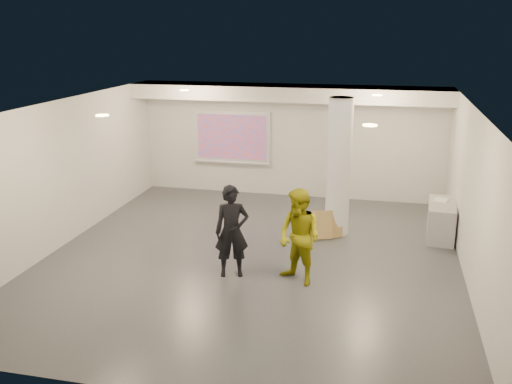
% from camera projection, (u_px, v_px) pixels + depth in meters
% --- Properties ---
extents(floor, '(8.00, 9.00, 0.01)m').
position_uv_depth(floor, '(251.00, 258.00, 11.28)').
color(floor, '#3A3D42').
rests_on(floor, ground).
extents(ceiling, '(8.00, 9.00, 0.01)m').
position_uv_depth(ceiling, '(251.00, 106.00, 10.44)').
color(ceiling, white).
rests_on(ceiling, floor).
extents(wall_back, '(8.00, 0.01, 3.00)m').
position_uv_depth(wall_back, '(291.00, 141.00, 15.07)').
color(wall_back, silver).
rests_on(wall_back, floor).
extents(wall_front, '(8.00, 0.01, 3.00)m').
position_uv_depth(wall_front, '(162.00, 286.00, 6.65)').
color(wall_front, silver).
rests_on(wall_front, floor).
extents(wall_left, '(0.01, 9.00, 3.00)m').
position_uv_depth(wall_left, '(63.00, 173.00, 11.72)').
color(wall_left, silver).
rests_on(wall_left, floor).
extents(wall_right, '(0.01, 9.00, 3.00)m').
position_uv_depth(wall_right, '(473.00, 199.00, 9.99)').
color(wall_right, silver).
rests_on(wall_right, floor).
extents(soffit_band, '(8.00, 1.10, 0.36)m').
position_uv_depth(soffit_band, '(288.00, 93.00, 14.19)').
color(soffit_band, silver).
rests_on(soffit_band, ceiling).
extents(downlight_nw, '(0.22, 0.22, 0.02)m').
position_uv_depth(downlight_nw, '(184.00, 90.00, 13.26)').
color(downlight_nw, '#EEBF79').
rests_on(downlight_nw, ceiling).
extents(downlight_ne, '(0.22, 0.22, 0.02)m').
position_uv_depth(downlight_ne, '(377.00, 95.00, 12.31)').
color(downlight_ne, '#EEBF79').
rests_on(downlight_ne, ceiling).
extents(downlight_sw, '(0.22, 0.22, 0.02)m').
position_uv_depth(downlight_sw, '(102.00, 115.00, 9.52)').
color(downlight_sw, '#EEBF79').
rests_on(downlight_sw, ceiling).
extents(downlight_se, '(0.22, 0.22, 0.02)m').
position_uv_depth(downlight_se, '(370.00, 125.00, 8.57)').
color(downlight_se, '#EEBF79').
rests_on(downlight_se, ceiling).
extents(column, '(0.52, 0.52, 3.00)m').
position_uv_depth(column, '(339.00, 167.00, 12.22)').
color(column, silver).
rests_on(column, floor).
extents(projection_screen, '(2.10, 0.13, 1.42)m').
position_uv_depth(projection_screen, '(232.00, 138.00, 15.36)').
color(projection_screen, silver).
rests_on(projection_screen, wall_back).
extents(credenza, '(0.63, 1.36, 0.77)m').
position_uv_depth(credenza, '(441.00, 220.00, 12.29)').
color(credenza, gray).
rests_on(credenza, floor).
extents(papers_stack, '(0.36, 0.41, 0.02)m').
position_uv_depth(papers_stack, '(441.00, 200.00, 12.36)').
color(papers_stack, silver).
rests_on(papers_stack, credenza).
extents(cardboard_back, '(0.56, 0.35, 0.60)m').
position_uv_depth(cardboard_back, '(330.00, 224.00, 12.31)').
color(cardboard_back, '#9D7F49').
rests_on(cardboard_back, floor).
extents(cardboard_front, '(0.61, 0.40, 0.61)m').
position_uv_depth(cardboard_front, '(319.00, 225.00, 12.25)').
color(cardboard_front, '#9D7F49').
rests_on(cardboard_front, floor).
extents(woman, '(0.72, 0.58, 1.70)m').
position_uv_depth(woman, '(232.00, 231.00, 10.28)').
color(woman, black).
rests_on(woman, floor).
extents(man, '(1.06, 1.00, 1.72)m').
position_uv_depth(man, '(299.00, 237.00, 9.97)').
color(man, '#9B970F').
rests_on(man, floor).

